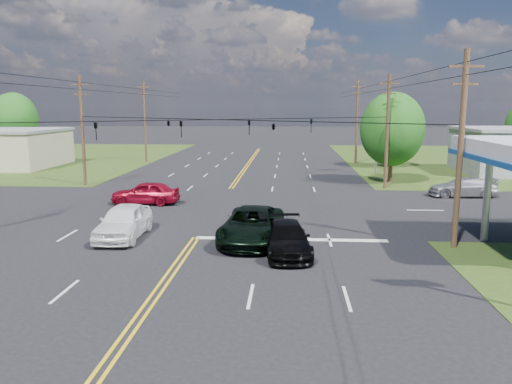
# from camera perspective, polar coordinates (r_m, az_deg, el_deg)

# --- Properties ---
(ground) EXTENTS (280.00, 280.00, 0.00)m
(ground) POSITION_cam_1_polar(r_m,az_deg,el_deg) (34.34, -4.42, -1.80)
(ground) COLOR black
(ground) RESTS_ON ground
(stop_bar) EXTENTS (10.00, 0.50, 0.02)m
(stop_bar) POSITION_cam_1_polar(r_m,az_deg,el_deg) (26.21, 4.00, -5.45)
(stop_bar) COLOR silver
(stop_bar) RESTS_ON ground
(pole_se) EXTENTS (1.60, 0.28, 9.50)m
(pole_se) POSITION_cam_1_polar(r_m,az_deg,el_deg) (25.71, 22.34, 4.67)
(pole_se) COLOR #3D2D19
(pole_se) RESTS_ON ground
(pole_nw) EXTENTS (1.60, 0.28, 9.50)m
(pole_nw) POSITION_cam_1_polar(r_m,az_deg,el_deg) (45.94, -19.23, 6.79)
(pole_nw) COLOR #3D2D19
(pole_nw) RESTS_ON ground
(pole_ne) EXTENTS (1.60, 0.28, 9.50)m
(pole_ne) POSITION_cam_1_polar(r_m,az_deg,el_deg) (43.12, 14.77, 6.85)
(pole_ne) COLOR #3D2D19
(pole_ne) RESTS_ON ground
(pole_left_far) EXTENTS (1.60, 0.28, 10.00)m
(pole_left_far) POSITION_cam_1_polar(r_m,az_deg,el_deg) (63.86, -12.59, 8.01)
(pole_left_far) COLOR #3D2D19
(pole_left_far) RESTS_ON ground
(pole_right_far) EXTENTS (1.60, 0.28, 10.00)m
(pole_right_far) POSITION_cam_1_polar(r_m,az_deg,el_deg) (61.86, 11.45, 8.00)
(pole_right_far) COLOR #3D2D19
(pole_right_far) RESTS_ON ground
(span_wire_signals) EXTENTS (26.00, 18.00, 1.13)m
(span_wire_signals) POSITION_cam_1_polar(r_m,az_deg,el_deg) (33.66, -4.55, 8.25)
(span_wire_signals) COLOR black
(span_wire_signals) RESTS_ON ground
(power_lines) EXTENTS (26.04, 100.00, 0.64)m
(power_lines) POSITION_cam_1_polar(r_m,az_deg,el_deg) (31.71, -5.15, 12.86)
(power_lines) COLOR black
(power_lines) RESTS_ON ground
(tree_right_a) EXTENTS (5.70, 5.70, 8.18)m
(tree_right_a) POSITION_cam_1_polar(r_m,az_deg,el_deg) (46.26, 15.29, 6.95)
(tree_right_a) COLOR #3D2D19
(tree_right_a) RESTS_ON ground
(tree_right_b) EXTENTS (4.94, 4.94, 7.09)m
(tree_right_b) POSITION_cam_1_polar(r_m,az_deg,el_deg) (58.53, 15.36, 6.83)
(tree_right_b) COLOR #3D2D19
(tree_right_b) RESTS_ON ground
(tree_far_l) EXTENTS (6.08, 6.08, 8.72)m
(tree_far_l) POSITION_cam_1_polar(r_m,az_deg,el_deg) (74.99, -25.91, 7.52)
(tree_far_l) COLOR #3D2D19
(tree_far_l) RESTS_ON ground
(pickup_dkgreen) EXTENTS (3.34, 6.43, 1.73)m
(pickup_dkgreen) POSITION_cam_1_polar(r_m,az_deg,el_deg) (25.58, -0.47, -3.81)
(pickup_dkgreen) COLOR black
(pickup_dkgreen) RESTS_ON ground
(suv_black) EXTENTS (2.54, 5.23, 1.46)m
(suv_black) POSITION_cam_1_polar(r_m,az_deg,el_deg) (23.61, 3.55, -5.32)
(suv_black) COLOR black
(suv_black) RESTS_ON ground
(pickup_white) EXTENTS (2.19, 5.25, 1.77)m
(pickup_white) POSITION_cam_1_polar(r_m,az_deg,el_deg) (27.22, -14.89, -3.27)
(pickup_white) COLOR white
(pickup_white) RESTS_ON ground
(sedan_red) EXTENTS (4.77, 1.93, 1.62)m
(sedan_red) POSITION_cam_1_polar(r_m,az_deg,el_deg) (36.27, -12.52, -0.08)
(sedan_red) COLOR maroon
(sedan_red) RESTS_ON ground
(sedan_far) EXTENTS (5.09, 2.11, 1.47)m
(sedan_far) POSITION_cam_1_polar(r_m,az_deg,el_deg) (41.51, 22.57, 0.52)
(sedan_far) COLOR #B1B1B6
(sedan_far) RESTS_ON ground
(polesign_ne) EXTENTS (1.94, 0.69, 7.05)m
(polesign_ne) POSITION_cam_1_polar(r_m,az_deg,el_deg) (52.09, 13.74, 7.82)
(polesign_ne) COLOR #A5A5AA
(polesign_ne) RESTS_ON ground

